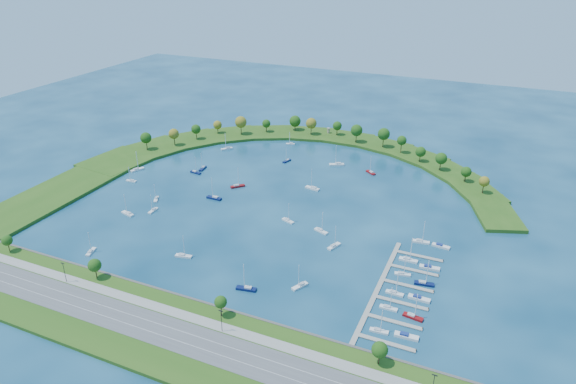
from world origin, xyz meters
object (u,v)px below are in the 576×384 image
at_px(moored_boat_0, 91,251).
at_px(docked_boat_3, 413,316).
at_px(moored_boat_18, 153,210).
at_px(moored_boat_12, 246,288).
at_px(moored_boat_10, 128,213).
at_px(moored_boat_20, 196,172).
at_px(moored_boat_3, 287,160).
at_px(docked_boat_4, 395,293).
at_px(moored_boat_11, 337,164).
at_px(docked_boat_11, 441,246).
at_px(moored_boat_4, 313,188).
at_px(moored_boat_6, 203,168).
at_px(moored_boat_15, 290,143).
at_px(docked_boat_8, 408,259).
at_px(docked_boat_5, 419,298).
at_px(moored_boat_14, 214,197).
at_px(docked_boat_6, 402,273).
at_px(moored_boat_16, 321,230).
at_px(moored_boat_1, 288,220).
at_px(moored_boat_5, 156,199).
at_px(moored_boat_13, 300,285).
at_px(harbor_tower, 329,130).
at_px(moored_boat_17, 371,172).
at_px(docked_boat_1, 406,336).
at_px(moored_boat_2, 227,148).
at_px(moored_boat_21, 238,186).
at_px(moored_boat_7, 131,180).
at_px(docked_boat_9, 429,267).
at_px(docked_boat_0, 379,330).
at_px(moored_boat_8, 183,255).
at_px(docked_boat_2, 388,307).
at_px(moored_boat_19, 334,246).
at_px(docked_boat_7, 424,283).
at_px(dock_system, 395,292).
at_px(docked_boat_10, 421,241).

xyz_separation_m(moored_boat_0, docked_boat_3, (155.60, 15.05, 0.03)).
bearing_deg(moored_boat_18, moored_boat_12, 61.70).
bearing_deg(moored_boat_0, moored_boat_10, -2.02).
distance_m(moored_boat_12, moored_boat_20, 135.54).
xyz_separation_m(moored_boat_3, docked_boat_4, (104.54, -119.84, 0.02)).
xyz_separation_m(moored_boat_11, docked_boat_11, (82.42, -79.77, -0.34)).
distance_m(moored_boat_4, moored_boat_6, 79.82).
bearing_deg(docked_boat_3, moored_boat_15, 135.49).
bearing_deg(docked_boat_8, moored_boat_10, -174.19).
height_order(moored_boat_10, docked_boat_5, moored_boat_10).
relative_size(moored_boat_14, docked_boat_11, 1.52).
distance_m(moored_boat_6, docked_boat_6, 166.09).
distance_m(moored_boat_16, docked_boat_8, 48.95).
xyz_separation_m(moored_boat_1, moored_boat_3, (-35.76, 79.09, -0.01)).
bearing_deg(moored_boat_10, moored_boat_3, -101.30).
height_order(moored_boat_5, moored_boat_13, moored_boat_13).
bearing_deg(harbor_tower, moored_boat_17, -49.28).
bearing_deg(moored_boat_14, docked_boat_1, 151.95).
bearing_deg(docked_boat_4, moored_boat_2, 144.16).
xyz_separation_m(moored_boat_11, moored_boat_21, (-45.74, -58.74, -0.06)).
bearing_deg(moored_boat_16, moored_boat_11, 124.98).
bearing_deg(moored_boat_21, moored_boat_16, -70.52).
distance_m(moored_boat_3, moored_boat_7, 105.76).
distance_m(moored_boat_10, moored_boat_15, 146.13).
relative_size(moored_boat_2, moored_boat_13, 1.06).
height_order(moored_boat_17, docked_boat_9, moored_boat_17).
relative_size(moored_boat_11, docked_boat_5, 1.57).
xyz_separation_m(docked_boat_0, docked_boat_3, (10.48, 13.86, 0.04)).
distance_m(moored_boat_8, docked_boat_4, 101.80).
relative_size(moored_boat_14, docked_boat_2, 1.25).
bearing_deg(moored_boat_4, moored_boat_10, 51.65).
relative_size(moored_boat_2, moored_boat_19, 1.04).
distance_m(moored_boat_8, docked_boat_1, 112.24).
distance_m(moored_boat_17, docked_boat_2, 142.04).
xyz_separation_m(moored_boat_11, moored_boat_17, (25.13, -3.70, -0.10)).
height_order(moored_boat_21, docked_boat_7, moored_boat_21).
bearing_deg(docked_boat_5, moored_boat_5, 170.82).
distance_m(moored_boat_8, moored_boat_19, 74.73).
xyz_separation_m(dock_system, moored_boat_11, (-69.85, 125.98, 0.65)).
bearing_deg(moored_boat_1, docked_boat_11, 25.45).
bearing_deg(moored_boat_0, moored_boat_19, -79.67).
distance_m(moored_boat_15, docked_boat_0, 213.26).
bearing_deg(moored_boat_19, moored_boat_2, 70.90).
xyz_separation_m(moored_boat_11, moored_boat_18, (-74.06, -106.88, -0.13)).
xyz_separation_m(moored_boat_2, moored_boat_5, (3.70, -90.45, -0.05)).
bearing_deg(harbor_tower, docked_boat_11, -51.32).
height_order(moored_boat_17, moored_boat_21, moored_boat_21).
distance_m(moored_boat_11, docked_boat_10, 107.56).
height_order(harbor_tower, moored_boat_10, moored_boat_10).
bearing_deg(moored_boat_15, docked_boat_0, 103.64).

